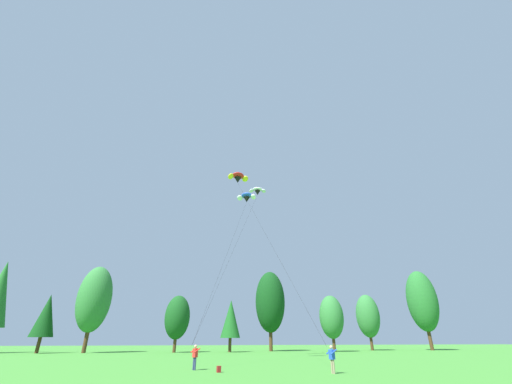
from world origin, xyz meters
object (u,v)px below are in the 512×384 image
kite_flyer_mid (332,357)px  backpack (219,369)px  parafoil_kite_mid_red_yellow (238,178)px  kite_flyer_near (195,355)px  parafoil_kite_high_white (257,191)px  parafoil_kite_far_blue_white (247,197)px

kite_flyer_mid → backpack: 7.76m
parafoil_kite_mid_red_yellow → kite_flyer_mid: bearing=-69.9°
backpack → kite_flyer_near: bearing=25.4°
parafoil_kite_high_white → parafoil_kite_far_blue_white: bearing=-121.0°
kite_flyer_near → kite_flyer_mid: bearing=-25.4°
parafoil_kite_high_white → kite_flyer_near: bearing=-113.0°
parafoil_kite_mid_red_yellow → parafoil_kite_far_blue_white: size_ratio=1.00×
kite_flyer_mid → parafoil_kite_mid_red_yellow: bearing=110.1°
kite_flyer_mid → parafoil_kite_mid_red_yellow: (-5.11, 13.92, 20.22)m
parafoil_kite_high_white → parafoil_kite_far_blue_white: 5.58m
kite_flyer_near → parafoil_kite_far_blue_white: bearing=69.2°
kite_flyer_near → parafoil_kite_high_white: parafoil_kite_high_white is taller
parafoil_kite_mid_red_yellow → backpack: bearing=-101.1°
parafoil_kite_far_blue_white → backpack: size_ratio=51.07×
kite_flyer_mid → backpack: (-7.39, 2.23, -0.80)m
backpack → kite_flyer_mid: bearing=-120.3°
kite_flyer_mid → parafoil_kite_far_blue_white: size_ratio=0.08×
parafoil_kite_far_blue_white → kite_flyer_mid: bearing=-81.4°
kite_flyer_mid → backpack: size_ratio=4.23×
kite_flyer_near → backpack: (1.67, -2.07, -0.80)m
kite_flyer_near → parafoil_kite_far_blue_white: size_ratio=0.08×
parafoil_kite_far_blue_white → backpack: bearing=-103.7°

